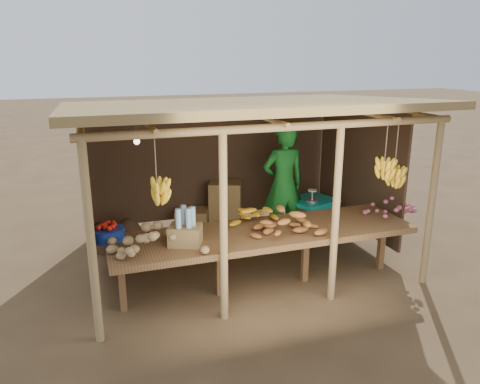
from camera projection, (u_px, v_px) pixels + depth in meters
name	position (u px, v px, depth m)	size (l,w,h in m)	color
ground	(240.00, 259.00, 7.05)	(60.00, 60.00, 0.00)	brown
stall_structure	(244.00, 135.00, 6.37)	(4.70, 3.50, 2.43)	#A08152
counter	(264.00, 235.00, 5.98)	(3.90, 1.05, 0.80)	brown
potato_heap	(157.00, 236.00, 5.28)	(1.02, 0.61, 0.37)	#93774C
sweet_potato_heap	(286.00, 220.00, 5.80)	(0.87, 0.52, 0.35)	#9F5E28
onion_heap	(391.00, 203.00, 6.50)	(0.72, 0.43, 0.35)	#B2566E
banana_pile	(254.00, 209.00, 6.26)	(0.61, 0.36, 0.35)	gold
tomato_basin	(108.00, 233.00, 5.65)	(0.40, 0.40, 0.21)	navy
bottle_box	(185.00, 230.00, 5.48)	(0.46, 0.41, 0.47)	olive
vendor	(283.00, 184.00, 7.48)	(0.70, 0.46, 1.93)	#197326
tarp_crate	(311.00, 217.00, 7.78)	(0.91, 0.85, 0.87)	brown
carton_stack	(214.00, 211.00, 8.01)	(1.25, 0.61, 0.86)	olive
burlap_sacks	(116.00, 235.00, 7.31)	(0.82, 0.43, 0.58)	#4A3422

